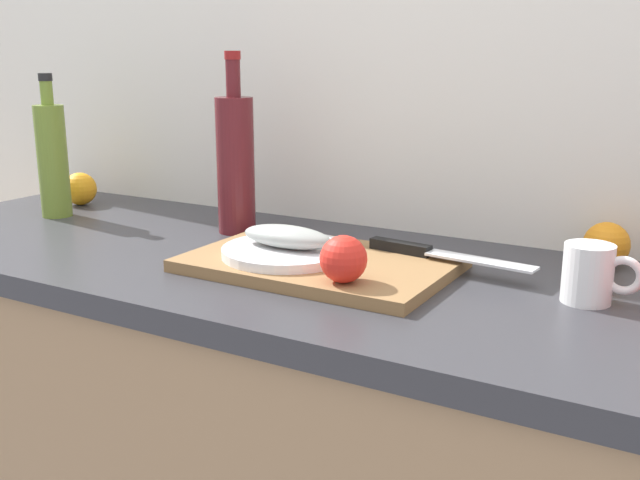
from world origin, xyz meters
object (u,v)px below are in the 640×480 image
Objects in this scene: coffee_mug_1 at (591,274)px; olive_oil_bottle at (53,158)px; cutting_board at (320,263)px; wine_bottle at (236,162)px; white_plate at (287,252)px; chef_knife at (428,252)px; fish_fillet at (287,237)px.

olive_oil_bottle is at bearing 179.18° from coffee_mug_1.
cutting_board is 1.39× the size of olive_oil_bottle.
wine_bottle is at bearing 10.44° from olive_oil_bottle.
coffee_mug_1 is (1.12, -0.02, -0.08)m from olive_oil_bottle.
olive_oil_bottle is at bearing 172.71° from white_plate.
chef_knife is 0.86m from olive_oil_bottle.
white_plate is at bearing -161.20° from cutting_board.
chef_knife is (0.21, 0.11, 0.00)m from white_plate.
coffee_mug_1 is at bearing -3.33° from chef_knife.
cutting_board is 0.06m from white_plate.
chef_knife is (0.15, 0.09, 0.02)m from cutting_board.
olive_oil_bottle is (-0.86, -0.03, 0.10)m from chef_knife.
chef_knife is 0.44m from wine_bottle.
chef_knife is at bearing 28.35° from fish_fillet.
fish_fillet is 1.47× the size of coffee_mug_1.
chef_knife is 0.95× the size of olive_oil_bottle.
coffee_mug_1 is at bearing 8.17° from white_plate.
olive_oil_bottle reaches higher than chef_knife.
fish_fillet is 0.46× the size of wine_bottle.
chef_knife reaches higher than cutting_board.
white_plate is 1.33× the size of fish_fillet.
olive_oil_bottle is 1.12m from coffee_mug_1.
chef_knife is 0.27m from coffee_mug_1.
white_plate reaches higher than cutting_board.
olive_oil_bottle reaches higher than white_plate.
chef_knife is at bearing 28.35° from white_plate.
cutting_board is 0.07m from fish_fillet.
white_plate is at bearing -7.29° from olive_oil_bottle.
olive_oil_bottle reaches higher than cutting_board.
coffee_mug_1 is at bearing 8.17° from fish_fillet.
olive_oil_bottle is at bearing 172.71° from fish_fillet.
white_plate is at bearing -36.18° from wine_bottle.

